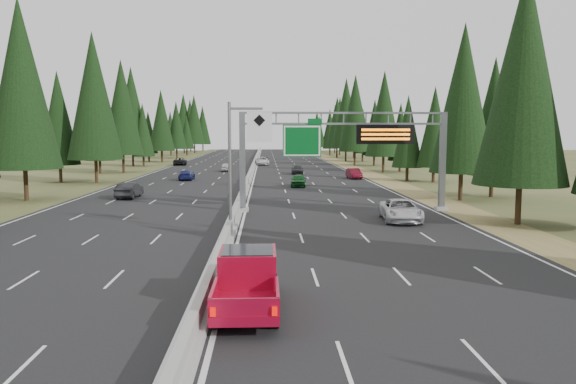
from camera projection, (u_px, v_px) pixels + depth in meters
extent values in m
cube|color=black|center=(252.00, 172.00, 88.96)|extent=(32.00, 260.00, 0.08)
cube|color=olive|center=(363.00, 172.00, 89.67)|extent=(3.60, 260.00, 0.06)
cube|color=#3F4922|center=(139.00, 173.00, 88.25)|extent=(3.60, 260.00, 0.06)
cube|color=gray|center=(252.00, 171.00, 88.94)|extent=(0.70, 260.00, 0.30)
cube|color=gray|center=(252.00, 169.00, 88.90)|extent=(0.30, 260.00, 0.60)
cube|color=slate|center=(242.00, 162.00, 43.84)|extent=(0.45, 0.45, 7.80)
cube|color=gray|center=(243.00, 209.00, 44.23)|extent=(0.90, 0.90, 0.30)
cube|color=slate|center=(442.00, 162.00, 44.48)|extent=(0.45, 0.45, 7.80)
cube|color=gray|center=(441.00, 208.00, 44.87)|extent=(0.90, 0.90, 0.30)
cube|color=slate|center=(344.00, 113.00, 43.76)|extent=(15.85, 0.35, 0.16)
cube|color=slate|center=(344.00, 124.00, 43.85)|extent=(15.85, 0.35, 0.16)
cube|color=#054C19|center=(302.00, 141.00, 43.61)|extent=(3.00, 0.10, 2.50)
cube|color=silver|center=(302.00, 141.00, 43.55)|extent=(2.85, 0.02, 2.35)
cube|color=#054C19|center=(315.00, 121.00, 43.49)|extent=(1.10, 0.10, 0.45)
cube|color=black|center=(385.00, 134.00, 43.77)|extent=(4.50, 0.40, 1.50)
cube|color=orange|center=(386.00, 130.00, 43.51)|extent=(3.80, 0.02, 0.18)
cube|color=orange|center=(386.00, 134.00, 43.55)|extent=(3.80, 0.02, 0.18)
cube|color=orange|center=(386.00, 139.00, 43.58)|extent=(3.80, 0.02, 0.18)
cylinder|color=slate|center=(230.00, 169.00, 33.88)|extent=(0.20, 0.20, 8.00)
cube|color=gray|center=(231.00, 232.00, 34.29)|extent=(0.50, 0.50, 0.20)
cube|color=slate|center=(246.00, 109.00, 33.55)|extent=(2.00, 0.15, 0.15)
cube|color=silver|center=(259.00, 127.00, 33.57)|extent=(1.50, 0.06, 1.80)
cylinder|color=black|center=(518.00, 205.00, 38.00)|extent=(0.40, 0.40, 2.75)
cone|color=black|center=(524.00, 76.00, 37.11)|extent=(6.19, 6.19, 14.45)
cylinder|color=black|center=(461.00, 186.00, 52.17)|extent=(0.40, 0.40, 2.60)
cone|color=black|center=(463.00, 98.00, 51.33)|extent=(5.86, 5.86, 13.66)
cylinder|color=black|center=(491.00, 186.00, 54.95)|extent=(0.40, 0.40, 2.17)
cone|color=black|center=(494.00, 116.00, 54.25)|extent=(4.89, 4.89, 11.40)
cylinder|color=black|center=(407.00, 174.00, 73.58)|extent=(0.40, 0.40, 1.79)
cone|color=black|center=(408.00, 131.00, 73.00)|extent=(4.04, 4.04, 9.42)
cylinder|color=black|center=(433.00, 175.00, 71.67)|extent=(0.40, 0.40, 1.95)
cone|color=black|center=(435.00, 127.00, 71.04)|extent=(4.38, 4.38, 10.23)
cylinder|color=black|center=(383.00, 164.00, 89.58)|extent=(0.40, 0.40, 2.58)
cone|color=black|center=(384.00, 114.00, 88.75)|extent=(5.80, 5.80, 13.54)
cylinder|color=black|center=(400.00, 166.00, 91.81)|extent=(0.40, 0.40, 1.79)
cone|color=black|center=(400.00, 132.00, 91.23)|extent=(4.03, 4.03, 9.41)
cylinder|color=black|center=(355.00, 159.00, 107.81)|extent=(0.40, 0.40, 2.79)
cone|color=black|center=(355.00, 113.00, 106.91)|extent=(6.27, 6.27, 14.62)
cylinder|color=black|center=(374.00, 160.00, 108.63)|extent=(0.40, 0.40, 2.05)
cone|color=black|center=(375.00, 127.00, 107.96)|extent=(4.61, 4.61, 10.76)
cylinder|color=black|center=(346.00, 155.00, 125.71)|extent=(0.40, 0.40, 2.96)
cone|color=black|center=(346.00, 113.00, 124.75)|extent=(6.66, 6.66, 15.54)
cylinder|color=black|center=(362.00, 157.00, 124.07)|extent=(0.40, 0.40, 1.87)
cone|color=black|center=(363.00, 131.00, 123.46)|extent=(4.21, 4.21, 9.82)
cylinder|color=black|center=(337.00, 153.00, 144.06)|extent=(0.40, 0.40, 2.49)
cone|color=black|center=(337.00, 122.00, 143.25)|extent=(5.61, 5.61, 13.09)
cylinder|color=black|center=(354.00, 153.00, 142.19)|extent=(0.40, 0.40, 2.80)
cone|color=black|center=(354.00, 118.00, 141.28)|extent=(6.30, 6.30, 14.71)
cylinder|color=black|center=(330.00, 152.00, 160.46)|extent=(0.40, 0.40, 1.88)
cone|color=black|center=(330.00, 131.00, 159.85)|extent=(4.24, 4.24, 9.88)
cylinder|color=black|center=(340.00, 150.00, 161.63)|extent=(0.40, 0.40, 2.66)
cone|color=black|center=(340.00, 121.00, 160.77)|extent=(5.98, 5.98, 13.96)
cylinder|color=black|center=(319.00, 150.00, 178.38)|extent=(0.40, 0.40, 1.89)
cone|color=black|center=(319.00, 131.00, 177.77)|extent=(4.24, 4.24, 9.90)
cylinder|color=black|center=(335.00, 149.00, 177.86)|extent=(0.40, 0.40, 2.47)
cone|color=black|center=(335.00, 125.00, 177.06)|extent=(5.55, 5.55, 12.94)
cylinder|color=black|center=(317.00, 148.00, 194.59)|extent=(0.40, 0.40, 2.23)
cone|color=black|center=(317.00, 128.00, 193.87)|extent=(5.01, 5.01, 11.68)
cylinder|color=black|center=(330.00, 148.00, 194.52)|extent=(0.40, 0.40, 2.36)
cone|color=black|center=(330.00, 127.00, 193.75)|extent=(5.31, 5.31, 12.40)
cylinder|color=black|center=(26.00, 185.00, 51.95)|extent=(0.40, 0.40, 2.96)
cone|color=black|center=(21.00, 83.00, 50.99)|extent=(6.67, 6.67, 15.56)
cylinder|color=black|center=(96.00, 171.00, 70.06)|extent=(0.40, 0.40, 2.99)
cone|color=black|center=(94.00, 96.00, 69.09)|extent=(6.72, 6.72, 15.68)
cylinder|color=black|center=(61.00, 174.00, 71.36)|extent=(0.40, 0.40, 2.25)
cone|color=black|center=(58.00, 118.00, 70.63)|extent=(5.06, 5.06, 11.82)
cylinder|color=black|center=(123.00, 163.00, 89.63)|extent=(0.40, 0.40, 2.86)
cone|color=black|center=(122.00, 107.00, 88.70)|extent=(6.43, 6.43, 15.01)
cylinder|color=black|center=(100.00, 167.00, 87.81)|extent=(0.40, 0.40, 2.00)
cone|color=black|center=(99.00, 127.00, 87.17)|extent=(4.50, 4.50, 10.50)
cylinder|color=black|center=(144.00, 161.00, 106.08)|extent=(0.40, 0.40, 1.90)
cone|color=black|center=(143.00, 130.00, 105.47)|extent=(4.29, 4.29, 10.00)
cylinder|color=black|center=(133.00, 158.00, 107.22)|extent=(0.40, 0.40, 3.01)
cone|color=black|center=(132.00, 109.00, 106.24)|extent=(6.78, 6.78, 15.81)
cylinder|color=black|center=(162.00, 156.00, 121.68)|extent=(0.40, 0.40, 2.50)
cone|color=black|center=(161.00, 120.00, 120.86)|extent=(5.63, 5.63, 13.13)
cylinder|color=black|center=(149.00, 157.00, 124.83)|extent=(0.40, 0.40, 1.80)
cone|color=black|center=(148.00, 132.00, 124.25)|extent=(4.04, 4.04, 9.42)
cylinder|color=black|center=(177.00, 153.00, 143.18)|extent=(0.40, 0.40, 2.31)
cone|color=black|center=(176.00, 125.00, 142.43)|extent=(5.19, 5.19, 12.12)
cylinder|color=black|center=(162.00, 154.00, 140.26)|extent=(0.40, 0.40, 2.38)
cone|color=black|center=(161.00, 124.00, 139.49)|extent=(5.36, 5.36, 12.50)
cylinder|color=black|center=(187.00, 152.00, 160.12)|extent=(0.40, 0.40, 1.86)
cone|color=black|center=(187.00, 132.00, 159.51)|extent=(4.19, 4.19, 9.78)
cylinder|color=black|center=(171.00, 152.00, 158.17)|extent=(0.40, 0.40, 2.00)
cone|color=black|center=(170.00, 130.00, 157.52)|extent=(4.50, 4.50, 10.49)
cylinder|color=black|center=(195.00, 149.00, 176.17)|extent=(0.40, 0.40, 2.92)
cone|color=black|center=(194.00, 119.00, 175.22)|extent=(6.57, 6.57, 15.33)
cylinder|color=black|center=(184.00, 148.00, 177.75)|extent=(0.40, 0.40, 3.01)
cone|color=black|center=(184.00, 119.00, 176.77)|extent=(6.76, 6.76, 15.78)
cylinder|color=black|center=(203.00, 148.00, 194.94)|extent=(0.40, 0.40, 2.52)
cone|color=black|center=(203.00, 125.00, 194.12)|extent=(5.68, 5.68, 13.25)
cylinder|color=black|center=(191.00, 147.00, 195.71)|extent=(0.40, 0.40, 2.91)
cone|color=black|center=(190.00, 121.00, 194.76)|extent=(6.55, 6.55, 15.28)
imported|color=silver|center=(401.00, 210.00, 39.34)|extent=(2.94, 5.67, 1.53)
cylinder|color=black|center=(216.00, 315.00, 17.64)|extent=(0.32, 0.85, 0.85)
cylinder|color=black|center=(274.00, 314.00, 17.72)|extent=(0.32, 0.85, 0.85)
cylinder|color=black|center=(225.00, 285.00, 21.14)|extent=(0.32, 0.85, 0.85)
cylinder|color=black|center=(273.00, 285.00, 21.21)|extent=(0.32, 0.85, 0.85)
cube|color=maroon|center=(247.00, 294.00, 19.47)|extent=(2.13, 5.97, 0.32)
cube|color=maroon|center=(248.00, 266.00, 20.34)|extent=(2.03, 2.35, 1.17)
cube|color=black|center=(248.00, 257.00, 20.31)|extent=(1.81, 2.03, 0.59)
cube|color=maroon|center=(213.00, 297.00, 17.80)|extent=(0.11, 2.56, 0.64)
cube|color=maroon|center=(277.00, 296.00, 17.88)|extent=(0.11, 2.56, 0.64)
cube|color=maroon|center=(244.00, 309.00, 16.56)|extent=(2.13, 0.11, 0.64)
imported|color=#114C1B|center=(298.00, 180.00, 65.03)|extent=(2.03, 4.34, 1.44)
imported|color=#5A0C1B|center=(354.00, 174.00, 76.29)|extent=(1.78, 4.31, 1.39)
imported|color=black|center=(297.00, 170.00, 85.03)|extent=(1.98, 4.52, 1.29)
imported|color=silver|center=(262.00, 161.00, 109.70)|extent=(2.87, 5.67, 1.54)
imported|color=black|center=(265.00, 159.00, 120.82)|extent=(1.87, 3.93, 1.30)
imported|color=black|center=(129.00, 190.00, 53.47)|extent=(1.83, 4.57, 1.48)
imported|color=navy|center=(187.00, 175.00, 74.23)|extent=(1.87, 4.49, 1.30)
imported|color=silver|center=(226.00, 167.00, 91.35)|extent=(1.61, 3.97, 1.35)
imported|color=black|center=(180.00, 161.00, 109.19)|extent=(2.93, 5.46, 1.46)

